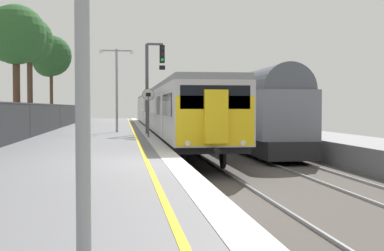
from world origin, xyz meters
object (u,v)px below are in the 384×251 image
platform_lamp_mid (117,82)px  background_tree_centre (31,42)px  freight_train_adjacent_track (200,109)px  signal_gantry (152,77)px  background_tree_left (50,58)px  speed_limit_sign (148,106)px  commuter_train_at_platform (164,110)px  background_tree_right (14,37)px

platform_lamp_mid → background_tree_centre: bearing=129.0°
freight_train_adjacent_track → background_tree_centre: (-13.73, -7.80, 4.90)m
freight_train_adjacent_track → signal_gantry: 18.66m
platform_lamp_mid → background_tree_left: 18.98m
speed_limit_sign → platform_lamp_mid: bearing=106.0°
commuter_train_at_platform → background_tree_right: size_ratio=6.04×
commuter_train_at_platform → signal_gantry: bearing=-98.8°
platform_lamp_mid → freight_train_adjacent_track: bearing=64.4°
speed_limit_sign → background_tree_left: background_tree_left is taller
commuter_train_at_platform → background_tree_right: (-8.94, -9.16, 4.03)m
signal_gantry → platform_lamp_mid: 2.94m
speed_limit_sign → background_tree_right: background_tree_right is taller
signal_gantry → background_tree_left: size_ratio=0.62×
commuter_train_at_platform → background_tree_left: 14.96m
signal_gantry → background_tree_left: (-8.25, 19.81, 2.90)m
freight_train_adjacent_track → commuter_train_at_platform: bearing=-115.9°
commuter_train_at_platform → speed_limit_sign: 13.07m
speed_limit_sign → background_tree_centre: (-7.88, 13.36, 4.73)m
freight_train_adjacent_track → background_tree_left: background_tree_left is taller
commuter_train_at_platform → background_tree_left: background_tree_left is taller
signal_gantry → background_tree_centre: 13.29m
platform_lamp_mid → signal_gantry: bearing=-47.8°
background_tree_left → background_tree_right: 19.49m
commuter_train_at_platform → background_tree_right: 13.42m
background_tree_right → freight_train_adjacent_track: bearing=53.3°
background_tree_centre → background_tree_left: bearing=90.0°
commuter_train_at_platform → platform_lamp_mid: (-3.44, -7.34, 1.70)m
background_tree_left → platform_lamp_mid: bearing=-70.4°
commuter_train_at_platform → background_tree_left: size_ratio=5.26×
signal_gantry → platform_lamp_mid: (-1.97, 2.17, -0.19)m
freight_train_adjacent_track → platform_lamp_mid: size_ratio=10.46×
commuter_train_at_platform → platform_lamp_mid: size_ratio=8.61×
platform_lamp_mid → background_tree_right: background_tree_right is taller
commuter_train_at_platform → background_tree_right: bearing=-134.3°
background_tree_left → speed_limit_sign: bearing=-71.3°
freight_train_adjacent_track → background_tree_right: bearing=-126.7°
signal_gantry → background_tree_centre: background_tree_centre is taller
freight_train_adjacent_track → background_tree_right: 22.03m
freight_train_adjacent_track → platform_lamp_mid: bearing=-115.6°
speed_limit_sign → background_tree_left: (-7.88, 23.23, 4.52)m
background_tree_left → background_tree_centre: bearing=-90.0°
signal_gantry → platform_lamp_mid: bearing=132.2°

